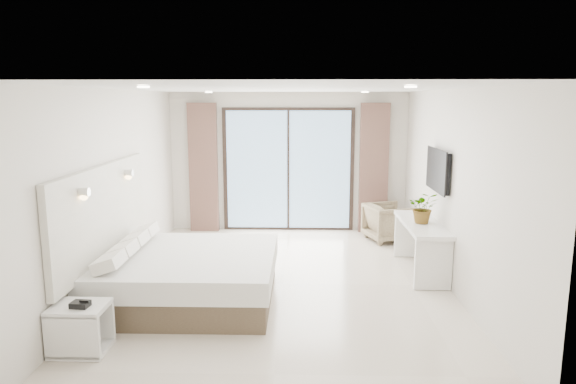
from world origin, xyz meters
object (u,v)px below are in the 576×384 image
bed (188,276)px  nightstand (80,328)px  console_desk (421,235)px  armchair (388,220)px

bed → nightstand: (-0.80, -1.42, -0.07)m
nightstand → console_desk: (4.04, 2.58, 0.32)m
nightstand → console_desk: console_desk is taller
nightstand → console_desk: 4.81m
nightstand → armchair: size_ratio=0.74×
bed → armchair: size_ratio=2.92×
bed → armchair: 4.23m
bed → console_desk: bearing=19.7°
armchair → console_desk: bearing=168.0°
console_desk → armchair: size_ratio=2.22×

